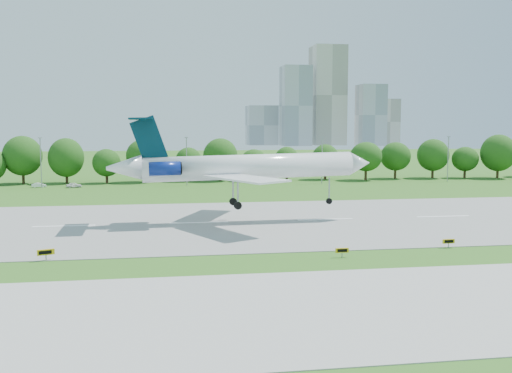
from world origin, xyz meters
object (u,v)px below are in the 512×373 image
at_px(airliner, 236,166).
at_px(service_vehicle_b, 74,185).
at_px(taxi_sign_left, 46,252).
at_px(service_vehicle_a, 39,185).

height_order(airliner, service_vehicle_b, airliner).
bearing_deg(taxi_sign_left, service_vehicle_b, 76.82).
bearing_deg(service_vehicle_a, taxi_sign_left, 174.40).
bearing_deg(airliner, service_vehicle_a, 123.29).
bearing_deg(airliner, taxi_sign_left, -139.10).
bearing_deg(service_vehicle_b, airliner, -166.60).
bearing_deg(service_vehicle_a, airliner, -162.63).
xyz_separation_m(airliner, service_vehicle_a, (-41.70, 58.41, -8.17)).
distance_m(airliner, taxi_sign_left, 33.45).
distance_m(service_vehicle_a, service_vehicle_b, 8.85).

